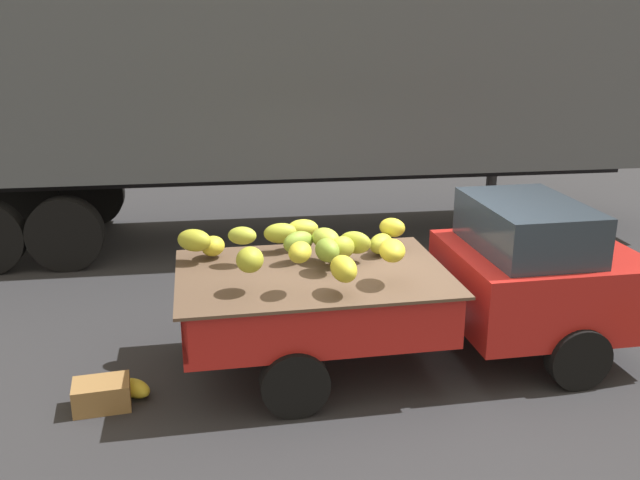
{
  "coord_description": "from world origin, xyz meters",
  "views": [
    {
      "loc": [
        -2.04,
        -6.39,
        3.49
      ],
      "look_at": [
        -0.78,
        0.13,
        1.37
      ],
      "focal_mm": 38.88,
      "sensor_mm": 36.0,
      "label": 1
    }
  ],
  "objects_px": {
    "fallen_banana_bunch_near_tailgate": "(135,388)",
    "semi_trailer": "(297,82)",
    "produce_crate": "(102,395)",
    "pickup_truck": "(484,278)"
  },
  "relations": [
    {
      "from": "fallen_banana_bunch_near_tailgate",
      "to": "semi_trailer",
      "type": "bearing_deg",
      "value": 63.79
    },
    {
      "from": "produce_crate",
      "to": "fallen_banana_bunch_near_tailgate",
      "type": "bearing_deg",
      "value": 27.78
    },
    {
      "from": "semi_trailer",
      "to": "fallen_banana_bunch_near_tailgate",
      "type": "height_order",
      "value": "semi_trailer"
    },
    {
      "from": "semi_trailer",
      "to": "fallen_banana_bunch_near_tailgate",
      "type": "distance_m",
      "value": 6.0
    },
    {
      "from": "pickup_truck",
      "to": "fallen_banana_bunch_near_tailgate",
      "type": "relative_size",
      "value": 12.98
    },
    {
      "from": "semi_trailer",
      "to": "produce_crate",
      "type": "bearing_deg",
      "value": -115.45
    },
    {
      "from": "produce_crate",
      "to": "semi_trailer",
      "type": "bearing_deg",
      "value": 61.87
    },
    {
      "from": "fallen_banana_bunch_near_tailgate",
      "to": "produce_crate",
      "type": "distance_m",
      "value": 0.33
    },
    {
      "from": "pickup_truck",
      "to": "produce_crate",
      "type": "relative_size",
      "value": 9.2
    },
    {
      "from": "semi_trailer",
      "to": "produce_crate",
      "type": "height_order",
      "value": "semi_trailer"
    }
  ]
}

